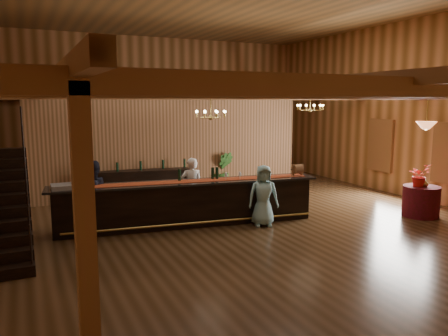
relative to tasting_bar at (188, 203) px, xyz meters
name	(u,v)px	position (x,y,z in m)	size (l,w,h in m)	color
floor	(236,216)	(1.43, 0.24, -0.55)	(14.00, 14.00, 0.00)	#49311E
wall_back	(158,108)	(1.43, 7.24, 2.20)	(12.00, 0.10, 5.50)	#BB7D4C
wall_right	(408,110)	(7.43, 0.24, 2.20)	(0.10, 14.00, 5.50)	#BB7D4C
beam_grid	(228,93)	(1.43, 0.74, 2.69)	(11.90, 13.90, 0.39)	brown
support_posts	(245,159)	(1.43, -0.26, 1.05)	(9.20, 10.20, 3.20)	brown
partition_wall	(175,147)	(0.93, 3.74, 1.00)	(9.00, 0.18, 3.10)	brown
window_right_back	(381,145)	(7.38, 1.24, 1.00)	(0.12, 1.05, 1.75)	white
staircase	(2,206)	(-4.02, -0.50, 0.45)	(1.00, 2.80, 2.00)	black
backroom_boxes	(163,169)	(1.13, 5.74, -0.02)	(4.10, 0.60, 1.10)	black
tasting_bar	(188,203)	(0.00, 0.00, 0.00)	(6.57, 1.68, 1.10)	black
beverage_dispenser	(80,175)	(-2.46, 0.39, 0.82)	(0.26, 0.26, 0.60)	silver
glass_rack_tray	(63,187)	(-2.83, 0.33, 0.59)	(0.50, 0.50, 0.10)	gray
raffle_drum	(297,169)	(2.87, -0.44, 0.71)	(0.34, 0.24, 0.30)	brown
bar_bottle_0	(179,175)	(-0.17, 0.15, 0.69)	(0.07, 0.07, 0.30)	black
bar_bottle_1	(213,173)	(0.66, 0.04, 0.69)	(0.07, 0.07, 0.30)	black
bar_bottle_2	(217,173)	(0.78, 0.02, 0.69)	(0.07, 0.07, 0.30)	black
backbar_shelf	(141,185)	(-0.32, 3.33, -0.09)	(3.26, 0.51, 0.92)	black
round_table	(421,201)	(5.85, -1.81, -0.15)	(0.93, 0.93, 0.81)	#38100B
chandelier_left	(211,114)	(0.75, 0.35, 2.15)	(0.80, 0.80, 0.65)	tan
chandelier_right	(310,107)	(4.53, 1.37, 2.28)	(0.80, 0.80, 0.52)	tan
pendant_lamp	(426,125)	(5.85, -1.81, 1.85)	(0.52, 0.52, 0.90)	tan
bartender	(192,188)	(0.35, 0.69, 0.23)	(0.57, 0.38, 1.57)	white
staff_second	(92,195)	(-2.16, 0.66, 0.27)	(0.79, 0.62, 1.63)	black
guest	(263,196)	(1.63, -0.82, 0.20)	(0.73, 0.48, 1.50)	#8AC5CD
floor_plant	(223,171)	(2.63, 3.68, 0.10)	(0.72, 0.58, 1.30)	#24501A
table_flowers	(419,175)	(5.75, -1.79, 0.55)	(0.54, 0.46, 0.60)	red
table_vase	(425,181)	(5.84, -1.90, 0.41)	(0.15, 0.15, 0.30)	tan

